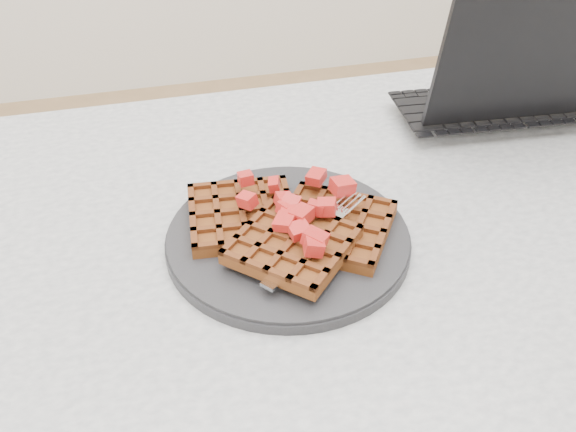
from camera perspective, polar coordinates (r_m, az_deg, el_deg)
The scene contains 6 objects.
table at distance 0.82m, azimuth 7.52°, elevation -7.85°, with size 1.20×0.80×0.75m.
plate at distance 0.72m, azimuth 0.00°, elevation -2.02°, with size 0.27×0.27×0.02m, color black.
waffles at distance 0.70m, azimuth 0.09°, elevation -1.00°, with size 0.24×0.22×0.03m.
strawberry_pile at distance 0.69m, azimuth 0.00°, elevation 0.92°, with size 0.15×0.15×0.02m, color #A30000, non-canonical shape.
fork at distance 0.69m, azimuth 3.01°, elevation -2.18°, with size 0.02×0.18×0.02m, color silver, non-canonical shape.
laptop at distance 1.02m, azimuth 18.83°, elevation 10.75°, with size 0.35×0.27×0.23m.
Camera 1 is at (-0.24, -0.53, 1.22)m, focal length 40.00 mm.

